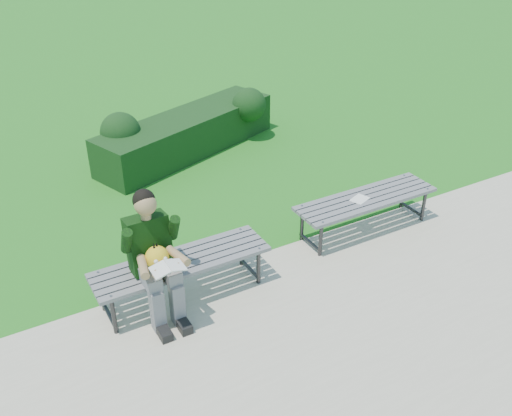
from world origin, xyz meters
TOP-DOWN VIEW (x-y plane):
  - ground at (0.00, 0.00)m, footprint 80.00×80.00m
  - walkway at (0.00, -1.75)m, footprint 30.00×3.50m
  - hedge at (0.60, 3.01)m, footprint 3.19×1.80m
  - bench_left at (-0.87, -0.27)m, footprint 1.80×0.50m
  - bench_right at (1.55, -0.17)m, footprint 1.80×0.50m
  - seated_boy at (-1.17, -0.36)m, footprint 0.56×0.76m
  - paper_sheet at (1.45, -0.17)m, footprint 0.26×0.23m

SIDE VIEW (x-z plane):
  - ground at x=0.00m, z-range 0.00..0.00m
  - walkway at x=0.00m, z-range 0.00..0.02m
  - hedge at x=0.60m, z-range -0.08..0.78m
  - bench_left at x=-0.87m, z-range 0.19..0.64m
  - bench_right at x=1.55m, z-range 0.19..0.64m
  - paper_sheet at x=1.45m, z-range 0.47..0.48m
  - seated_boy at x=-1.17m, z-range 0.06..1.37m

